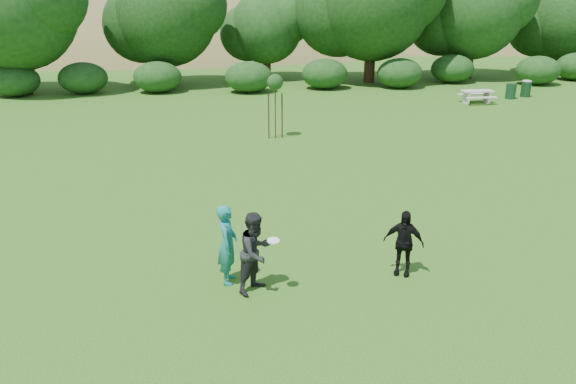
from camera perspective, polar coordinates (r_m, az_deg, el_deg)
name	(u,v)px	position (r m, az deg, el deg)	size (l,w,h in m)	color
ground	(309,281)	(13.02, 2.17, -9.01)	(120.00, 120.00, 0.00)	#19470C
player_teal	(227,244)	(12.65, -6.17, -5.29)	(0.68, 0.45, 1.87)	#1A7773
player_grey	(256,252)	(12.26, -3.28, -6.13)	(0.89, 0.70, 1.84)	#232325
player_black	(403,243)	(13.25, 11.65, -5.07)	(0.93, 0.39, 1.59)	black
trash_can_near	(511,91)	(37.32, 21.70, 9.49)	(0.60, 0.60, 0.90)	#153A22
frisbee	(273,241)	(11.96, -1.49, -4.97)	(0.27, 0.27, 0.06)	white
sapling	(275,84)	(24.89, -1.32, 10.92)	(0.70, 0.70, 2.85)	#372315
picnic_table	(477,94)	(35.06, 18.66, 9.37)	(1.80, 1.48, 0.76)	#B3AFA5
trash_can_lidded	(526,88)	(38.37, 23.03, 9.70)	(0.60, 0.60, 1.05)	#14381C
hillside	(210,125)	(81.70, -7.90, 6.76)	(150.00, 72.00, 52.00)	olive
tree_row	(274,12)	(40.26, -1.46, 17.85)	(53.92, 10.38, 9.62)	#3A2616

